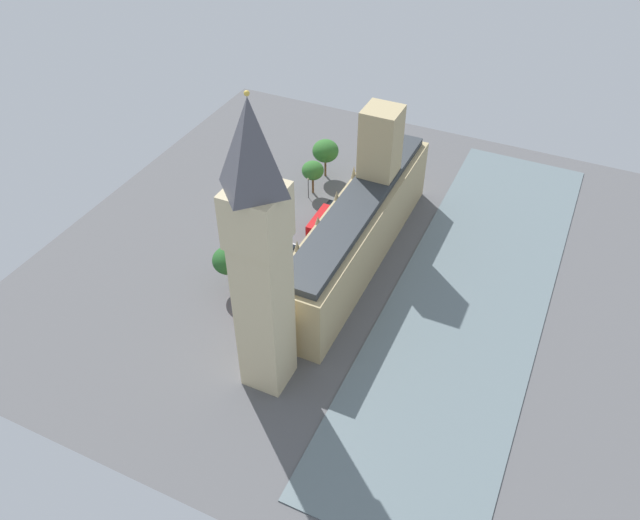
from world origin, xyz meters
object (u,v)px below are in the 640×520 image
plane_tree_kerbside (228,260)px  double_decker_bus_under_trees (258,293)px  clock_tower (260,255)px  pedestrian_corner (298,282)px  double_decker_bus_near_tower (319,223)px  street_lamp_by_river_gate (308,184)px  car_yellow_cab_trailing (330,205)px  pedestrian_midblock (328,235)px  plane_tree_opposite_hall (325,151)px  plane_tree_leading (313,171)px  car_silver_far_end (291,250)px  parliament_building (361,223)px

plane_tree_kerbside → double_decker_bus_under_trees: bearing=166.7°
clock_tower → pedestrian_corner: (6.45, -25.14, -29.35)m
double_decker_bus_near_tower → street_lamp_by_river_gate: street_lamp_by_river_gate is taller
car_yellow_cab_trailing → pedestrian_corner: size_ratio=2.44×
double_decker_bus_near_tower → pedestrian_midblock: size_ratio=6.67×
double_decker_bus_near_tower → plane_tree_kerbside: 28.04m
pedestrian_corner → plane_tree_opposite_hall: (12.97, -42.76, 7.00)m
clock_tower → plane_tree_leading: 66.12m
car_yellow_cab_trailing → pedestrian_midblock: (-4.66, 11.24, -0.17)m
pedestrian_corner → plane_tree_leading: size_ratio=0.18×
clock_tower → street_lamp_by_river_gate: (19.02, -56.37, -25.74)m
pedestrian_corner → car_silver_far_end: bearing=54.3°
parliament_building → car_yellow_cab_trailing: 21.67m
double_decker_bus_near_tower → car_silver_far_end: (2.68, 10.11, -1.75)m
double_decker_bus_under_trees → plane_tree_opposite_hall: 52.18m
plane_tree_kerbside → street_lamp_by_river_gate: 38.07m
parliament_building → double_decker_bus_near_tower: size_ratio=6.09×
double_decker_bus_under_trees → pedestrian_corner: size_ratio=6.33×
pedestrian_midblock → street_lamp_by_river_gate: bearing=-170.6°
car_silver_far_end → car_yellow_cab_trailing: bearing=86.0°
clock_tower → car_silver_far_end: clock_tower is taller
clock_tower → pedestrian_corner: bearing=-75.6°
car_silver_far_end → parliament_building: bearing=20.3°
plane_tree_leading → plane_tree_opposite_hall: 9.01m
parliament_building → car_yellow_cab_trailing: parliament_building is taller
clock_tower → plane_tree_kerbside: (19.60, -18.44, -22.60)m
clock_tower → plane_tree_kerbside: size_ratio=5.57×
plane_tree_opposite_hall → plane_tree_leading: bearing=93.2°
parliament_building → car_silver_far_end: bearing=21.5°
car_yellow_cab_trailing → plane_tree_leading: size_ratio=0.43×
plane_tree_kerbside → pedestrian_midblock: bearing=-116.4°
parliament_building → plane_tree_opposite_hall: 35.03m
pedestrian_midblock → plane_tree_leading: size_ratio=0.17×
double_decker_bus_near_tower → pedestrian_corner: bearing=100.4°
plane_tree_opposite_hall → street_lamp_by_river_gate: 12.02m
double_decker_bus_near_tower → car_silver_far_end: bearing=74.4°
clock_tower → plane_tree_leading: size_ratio=6.21×
parliament_building → plane_tree_opposite_hall: parliament_building is taller
plane_tree_opposite_hall → car_silver_far_end: bearing=100.9°
car_yellow_cab_trailing → plane_tree_kerbside: (7.63, 35.95, 6.62)m
pedestrian_corner → street_lamp_by_river_gate: 33.86m
double_decker_bus_under_trees → clock_tower: bearing=-55.7°
plane_tree_kerbside → street_lamp_by_river_gate: (-0.58, -37.94, -3.15)m
plane_tree_leading → plane_tree_kerbside: bearing=89.0°
double_decker_bus_near_tower → pedestrian_corner: 19.75m
car_yellow_cab_trailing → double_decker_bus_under_trees: bearing=90.3°
plane_tree_opposite_hall → plane_tree_kerbside: size_ratio=1.03×
car_silver_far_end → plane_tree_opposite_hall: plane_tree_opposite_hall is taller
plane_tree_leading → pedestrian_midblock: bearing=126.3°
clock_tower → double_decker_bus_under_trees: (11.65, -16.55, -27.47)m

